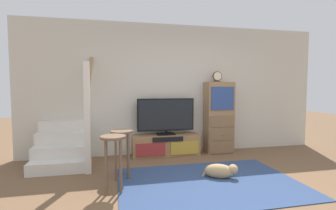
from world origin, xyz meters
The scene contains 11 objects.
ground_plane centered at (0.00, 0.00, 0.00)m, with size 20.00×20.00×0.00m, color brown.
back_wall centered at (0.00, 2.46, 1.35)m, with size 6.40×0.12×2.70m, color beige.
area_rug centered at (0.00, 0.60, 0.01)m, with size 2.60×1.80×0.01m, color navy.
media_console centered at (-0.30, 2.19, 0.21)m, with size 1.37×0.38×0.43m.
television centered at (-0.30, 2.22, 0.82)m, with size 1.17×0.22×0.74m.
side_cabinet centered at (0.86, 2.20, 0.75)m, with size 0.58×0.38×1.50m.
desk_clock centered at (0.80, 2.19, 1.62)m, with size 0.20×0.08×0.22m.
staircase centered at (-2.24, 2.20, 0.37)m, with size 1.00×1.36×2.20m.
bar_stool_near centered at (-1.35, 0.60, 0.55)m, with size 0.34×0.34×0.75m.
bar_stool_far centered at (-1.22, 1.10, 0.54)m, with size 0.34×0.34×0.73m.
dog centered at (0.25, 0.74, 0.12)m, with size 0.51×0.37×0.23m.
Camera 1 is at (-1.34, -2.72, 1.39)m, focal length 26.63 mm.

